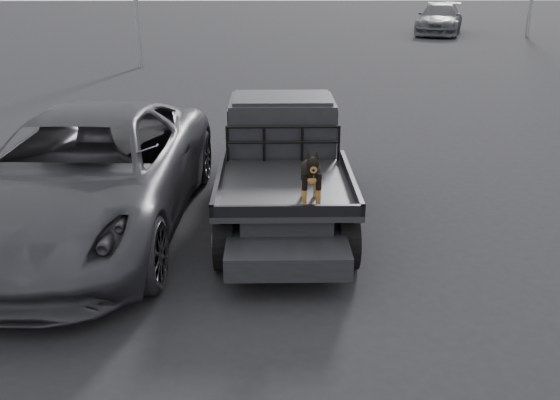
{
  "coord_description": "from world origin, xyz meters",
  "views": [
    {
      "loc": [
        -0.75,
        -7.17,
        3.9
      ],
      "look_at": [
        -0.62,
        -0.3,
        1.25
      ],
      "focal_mm": 40.0,
      "sensor_mm": 36.0,
      "label": 1
    }
  ],
  "objects_px": {
    "flatbed_ute": "(283,192)",
    "parked_suv": "(86,175)",
    "distant_car_b": "(440,19)",
    "dog": "(311,175)"
  },
  "relations": [
    {
      "from": "dog",
      "to": "distant_car_b",
      "type": "bearing_deg",
      "value": 72.27
    },
    {
      "from": "distant_car_b",
      "to": "dog",
      "type": "bearing_deg",
      "value": -88.68
    },
    {
      "from": "dog",
      "to": "parked_suv",
      "type": "relative_size",
      "value": 0.11
    },
    {
      "from": "flatbed_ute",
      "to": "parked_suv",
      "type": "bearing_deg",
      "value": -172.06
    },
    {
      "from": "flatbed_ute",
      "to": "parked_suv",
      "type": "distance_m",
      "value": 3.02
    },
    {
      "from": "parked_suv",
      "to": "distant_car_b",
      "type": "distance_m",
      "value": 29.83
    },
    {
      "from": "flatbed_ute",
      "to": "distant_car_b",
      "type": "xyz_separation_m",
      "value": [
        9.38,
        26.74,
        0.36
      ]
    },
    {
      "from": "flatbed_ute",
      "to": "parked_suv",
      "type": "relative_size",
      "value": 0.83
    },
    {
      "from": "dog",
      "to": "parked_suv",
      "type": "bearing_deg",
      "value": 160.02
    },
    {
      "from": "dog",
      "to": "distant_car_b",
      "type": "distance_m",
      "value": 29.76
    }
  ]
}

